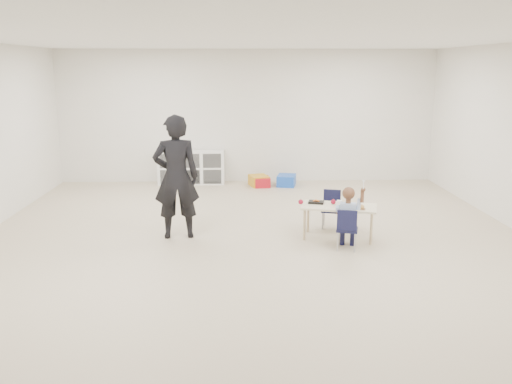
{
  "coord_description": "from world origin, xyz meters",
  "views": [
    {
      "loc": [
        -0.22,
        -7.09,
        2.43
      ],
      "look_at": [
        0.02,
        -0.26,
        0.85
      ],
      "focal_mm": 38.0,
      "sensor_mm": 36.0,
      "label": 1
    }
  ],
  "objects_px": {
    "child": "(348,217)",
    "cubby_shelf": "(191,167)",
    "table": "(338,222)",
    "adult": "(176,177)",
    "chair_near": "(347,229)"
  },
  "relations": [
    {
      "from": "adult",
      "to": "chair_near",
      "type": "bearing_deg",
      "value": 156.88
    },
    {
      "from": "table",
      "to": "cubby_shelf",
      "type": "xyz_separation_m",
      "value": [
        -2.44,
        3.88,
        0.1
      ]
    },
    {
      "from": "chair_near",
      "to": "child",
      "type": "bearing_deg",
      "value": 0.0
    },
    {
      "from": "cubby_shelf",
      "to": "chair_near",
      "type": "bearing_deg",
      "value": -60.68
    },
    {
      "from": "chair_near",
      "to": "cubby_shelf",
      "type": "height_order",
      "value": "cubby_shelf"
    },
    {
      "from": "child",
      "to": "cubby_shelf",
      "type": "distance_m",
      "value": 5.03
    },
    {
      "from": "table",
      "to": "cubby_shelf",
      "type": "distance_m",
      "value": 4.58
    },
    {
      "from": "chair_near",
      "to": "adult",
      "type": "distance_m",
      "value": 2.52
    },
    {
      "from": "table",
      "to": "chair_near",
      "type": "height_order",
      "value": "chair_near"
    },
    {
      "from": "table",
      "to": "adult",
      "type": "bearing_deg",
      "value": -168.61
    },
    {
      "from": "chair_near",
      "to": "adult",
      "type": "height_order",
      "value": "adult"
    },
    {
      "from": "child",
      "to": "chair_near",
      "type": "bearing_deg",
      "value": 0.0
    },
    {
      "from": "adult",
      "to": "child",
      "type": "bearing_deg",
      "value": 156.88
    },
    {
      "from": "child",
      "to": "cubby_shelf",
      "type": "bearing_deg",
      "value": 133.9
    },
    {
      "from": "chair_near",
      "to": "adult",
      "type": "xyz_separation_m",
      "value": [
        -2.36,
        0.64,
        0.6
      ]
    }
  ]
}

